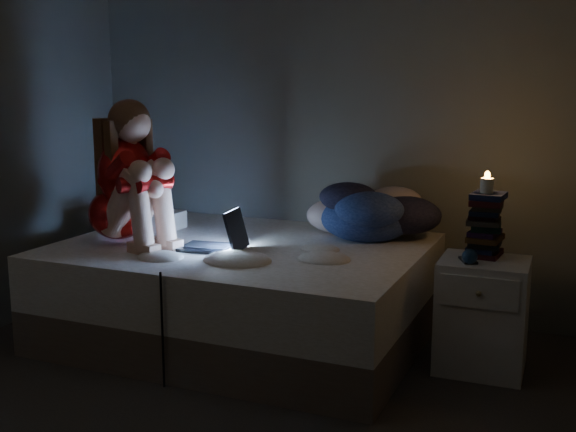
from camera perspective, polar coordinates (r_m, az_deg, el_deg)
The scene contains 12 objects.
floor at distance 3.43m, azimuth -7.70°, elevation -16.29°, with size 3.60×3.80×0.02m, color #2C2928.
wall_back at distance 4.80m, azimuth 3.78°, elevation 7.77°, with size 3.60×0.02×2.60m, color #5B5D58.
bed at distance 4.34m, azimuth -3.67°, elevation -6.04°, with size 2.13×1.60×0.59m, color beige, non-canonical shape.
pillow at distance 4.79m, azimuth -11.05°, elevation -0.33°, with size 0.40×0.28×0.12m, color white.
woman at distance 4.34m, azimuth -13.57°, elevation 3.49°, with size 0.54×0.35×0.87m, color #800100, non-canonical shape.
laptop at distance 4.11m, azimuth -6.18°, elevation -1.00°, with size 0.36×0.25×0.25m, color black, non-canonical shape.
clothes_pile at distance 4.42m, azimuth 6.31°, elevation 0.54°, with size 0.61×0.49×0.36m, color #101F4A, non-canonical shape.
nightstand at distance 4.00m, azimuth 15.36°, elevation -7.70°, with size 0.46×0.41×0.61m, color silver.
book_stack at distance 3.96m, azimuth 15.56°, elevation -0.66°, with size 0.19×0.25×0.35m, color black, non-canonical shape.
candle at distance 3.92m, azimuth 15.72°, elevation 2.44°, with size 0.07×0.07×0.08m, color beige.
phone at distance 3.86m, azimuth 14.27°, elevation -3.46°, with size 0.07×0.14×0.01m, color black.
blue_orb at distance 3.80m, azimuth 14.38°, elevation -3.17°, with size 0.08×0.08×0.08m, color #132B4C.
Camera 1 is at (1.60, -2.61, 1.53)m, focal length 44.17 mm.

